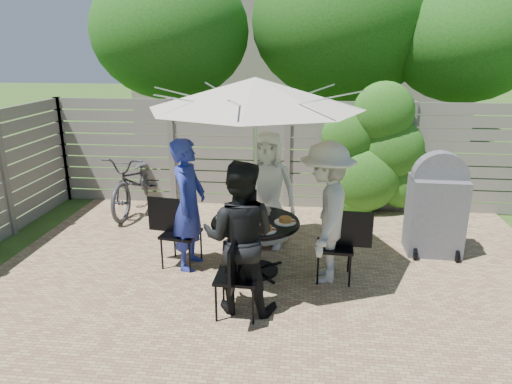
# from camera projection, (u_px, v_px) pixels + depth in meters

# --- Properties ---
(backyard_envelope) EXTENTS (60.00, 60.00, 5.00)m
(backyard_envelope) POSITION_uv_depth(u_px,v_px,m) (302.00, 49.00, 14.09)
(backyard_envelope) COLOR #2F4B17
(backyard_envelope) RESTS_ON ground
(patio_table) EXTENTS (1.13, 1.13, 0.69)m
(patio_table) POSITION_uv_depth(u_px,v_px,m) (255.00, 236.00, 5.52)
(patio_table) COLOR black
(patio_table) RESTS_ON ground
(umbrella) EXTENTS (2.62, 2.62, 2.36)m
(umbrella) POSITION_uv_depth(u_px,v_px,m) (255.00, 93.00, 5.00)
(umbrella) COLOR silver
(umbrella) RESTS_ON ground
(chair_back) EXTENTS (0.42, 0.61, 0.84)m
(chair_back) POSITION_uv_depth(u_px,v_px,m) (268.00, 225.00, 6.49)
(chair_back) COLOR black
(chair_back) RESTS_ON ground
(person_back) EXTENTS (0.83, 0.58, 1.62)m
(person_back) POSITION_uv_depth(u_px,v_px,m) (267.00, 190.00, 6.19)
(person_back) COLOR white
(person_back) RESTS_ON ground
(chair_left) EXTENTS (0.67, 0.49, 0.89)m
(chair_left) POSITION_uv_depth(u_px,v_px,m) (181.00, 246.00, 5.76)
(chair_left) COLOR black
(chair_left) RESTS_ON ground
(person_left) EXTENTS (0.44, 0.63, 1.65)m
(person_left) POSITION_uv_depth(u_px,v_px,m) (189.00, 205.00, 5.57)
(person_left) COLOR #232F99
(person_left) RESTS_ON ground
(chair_front) EXTENTS (0.44, 0.65, 0.90)m
(chair_front) POSITION_uv_depth(u_px,v_px,m) (237.00, 292.00, 4.68)
(chair_front) COLOR black
(chair_front) RESTS_ON ground
(person_front) EXTENTS (0.84, 0.68, 1.62)m
(person_front) POSITION_uv_depth(u_px,v_px,m) (240.00, 238.00, 4.64)
(person_front) COLOR black
(person_front) RESTS_ON ground
(chair_right) EXTENTS (0.64, 0.44, 0.88)m
(chair_right) POSITION_uv_depth(u_px,v_px,m) (335.00, 259.00, 5.41)
(chair_right) COLOR black
(chair_right) RESTS_ON ground
(person_right) EXTENTS (0.71, 1.13, 1.68)m
(person_right) POSITION_uv_depth(u_px,v_px,m) (326.00, 213.00, 5.26)
(person_right) COLOR beige
(person_right) RESTS_ON ground
(plate_back) EXTENTS (0.26, 0.26, 0.06)m
(plate_back) POSITION_uv_depth(u_px,v_px,m) (261.00, 209.00, 5.78)
(plate_back) COLOR white
(plate_back) RESTS_ON patio_table
(plate_left) EXTENTS (0.26, 0.26, 0.06)m
(plate_left) POSITION_uv_depth(u_px,v_px,m) (226.00, 216.00, 5.51)
(plate_left) COLOR white
(plate_left) RESTS_ON patio_table
(plate_front) EXTENTS (0.26, 0.26, 0.06)m
(plate_front) POSITION_uv_depth(u_px,v_px,m) (249.00, 230.00, 5.11)
(plate_front) COLOR white
(plate_front) RESTS_ON patio_table
(plate_right) EXTENTS (0.26, 0.26, 0.06)m
(plate_right) POSITION_uv_depth(u_px,v_px,m) (285.00, 221.00, 5.38)
(plate_right) COLOR white
(plate_right) RESTS_ON patio_table
(plate_extra) EXTENTS (0.24, 0.24, 0.06)m
(plate_extra) POSITION_uv_depth(u_px,v_px,m) (266.00, 229.00, 5.13)
(plate_extra) COLOR white
(plate_extra) RESTS_ON patio_table
(glass_back) EXTENTS (0.07, 0.07, 0.14)m
(glass_back) POSITION_uv_depth(u_px,v_px,m) (251.00, 207.00, 5.70)
(glass_back) COLOR silver
(glass_back) RESTS_ON patio_table
(glass_left) EXTENTS (0.07, 0.07, 0.14)m
(glass_left) POSITION_uv_depth(u_px,v_px,m) (232.00, 217.00, 5.38)
(glass_left) COLOR silver
(glass_left) RESTS_ON patio_table
(glass_front) EXTENTS (0.07, 0.07, 0.14)m
(glass_front) POSITION_uv_depth(u_px,v_px,m) (260.00, 223.00, 5.17)
(glass_front) COLOR silver
(glass_front) RESTS_ON patio_table
(syrup_jug) EXTENTS (0.09, 0.09, 0.16)m
(syrup_jug) POSITION_uv_depth(u_px,v_px,m) (251.00, 212.00, 5.49)
(syrup_jug) COLOR #59280C
(syrup_jug) RESTS_ON patio_table
(coffee_cup) EXTENTS (0.08, 0.08, 0.12)m
(coffee_cup) POSITION_uv_depth(u_px,v_px,m) (267.00, 210.00, 5.62)
(coffee_cup) COLOR #C6B293
(coffee_cup) RESTS_ON patio_table
(bicycle) EXTENTS (0.74, 1.95, 1.01)m
(bicycle) POSITION_uv_depth(u_px,v_px,m) (137.00, 181.00, 7.72)
(bicycle) COLOR #333338
(bicycle) RESTS_ON ground
(bbq_grill) EXTENTS (0.70, 0.54, 1.40)m
(bbq_grill) POSITION_uv_depth(u_px,v_px,m) (436.00, 208.00, 6.01)
(bbq_grill) COLOR #5C5C61
(bbq_grill) RESTS_ON ground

